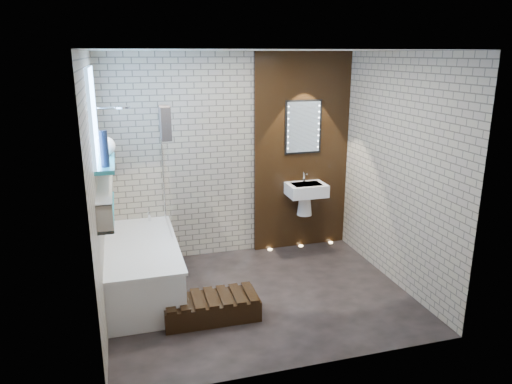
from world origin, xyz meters
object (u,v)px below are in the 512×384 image
object	(u,v)px
bath_screen	(166,170)
washbasin	(306,194)
walnut_step	(211,308)
led_mirror	(303,127)
bathtub	(142,268)

from	to	relation	value
bath_screen	washbasin	world-z (taller)	bath_screen
washbasin	bath_screen	bearing A→B (deg)	-174.22
bath_screen	walnut_step	distance (m)	1.69
washbasin	walnut_step	bearing A→B (deg)	-138.44
bath_screen	led_mirror	bearing A→B (deg)	10.66
bath_screen	walnut_step	xyz separation A→B (m)	(0.27, -1.19, -1.17)
bath_screen	washbasin	bearing A→B (deg)	5.78
washbasin	bathtub	bearing A→B (deg)	-163.99
washbasin	walnut_step	xyz separation A→B (m)	(-1.55, -1.37, -0.68)
washbasin	led_mirror	distance (m)	0.88
bath_screen	led_mirror	xyz separation A→B (m)	(1.82, 0.34, 0.37)
bathtub	bath_screen	world-z (taller)	bath_screen
led_mirror	walnut_step	size ratio (longest dim) A/B	0.74
bathtub	walnut_step	distance (m)	0.99
bathtub	walnut_step	bearing A→B (deg)	-50.20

